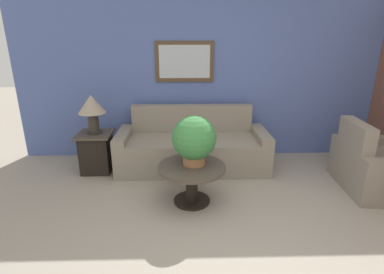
{
  "coord_description": "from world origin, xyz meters",
  "views": [
    {
      "loc": [
        -0.71,
        -2.13,
        1.94
      ],
      "look_at": [
        -0.61,
        1.72,
        0.64
      ],
      "focal_mm": 28.0,
      "sensor_mm": 36.0,
      "label": 1
    }
  ],
  "objects": [
    {
      "name": "ground_plane",
      "position": [
        0.0,
        0.0,
        0.0
      ],
      "size": [
        20.0,
        20.0,
        0.0
      ],
      "primitive_type": "plane",
      "color": "gray"
    },
    {
      "name": "armchair",
      "position": [
        1.79,
        1.4,
        0.3
      ],
      "size": [
        0.93,
        1.11,
        0.91
      ],
      "rotation": [
        0.0,
        0.0,
        1.5
      ],
      "color": "gray",
      "rests_on": "ground_plane"
    },
    {
      "name": "couch_main",
      "position": [
        -0.59,
        2.16,
        0.3
      ],
      "size": [
        2.25,
        0.86,
        0.91
      ],
      "color": "gray",
      "rests_on": "ground_plane"
    },
    {
      "name": "coffee_table",
      "position": [
        -0.63,
        1.12,
        0.35
      ],
      "size": [
        0.81,
        0.81,
        0.48
      ],
      "color": "black",
      "rests_on": "ground_plane"
    },
    {
      "name": "side_table",
      "position": [
        -2.02,
        2.05,
        0.3
      ],
      "size": [
        0.49,
        0.49,
        0.6
      ],
      "color": "black",
      "rests_on": "ground_plane"
    },
    {
      "name": "table_lamp",
      "position": [
        -2.02,
        2.05,
        0.98
      ],
      "size": [
        0.39,
        0.39,
        0.56
      ],
      "color": "#2D2823",
      "rests_on": "side_table"
    },
    {
      "name": "wall_back",
      "position": [
        -0.01,
        2.71,
        1.3
      ],
      "size": [
        6.77,
        0.09,
        2.6
      ],
      "color": "#5166A8",
      "rests_on": "ground_plane"
    },
    {
      "name": "potted_plant_on_table",
      "position": [
        -0.6,
        1.17,
        0.79
      ],
      "size": [
        0.53,
        0.53,
        0.59
      ],
      "color": "#9E6B42",
      "rests_on": "coffee_table"
    }
  ]
}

